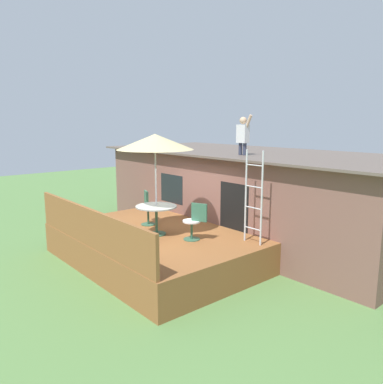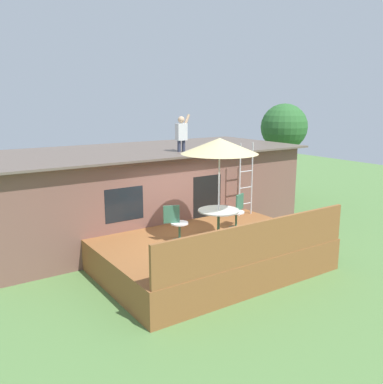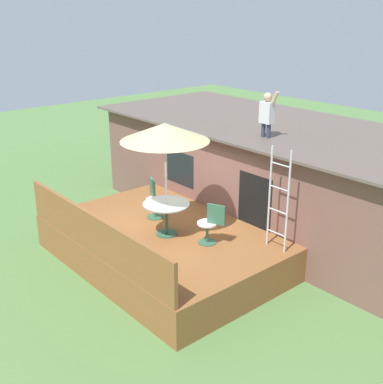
{
  "view_description": "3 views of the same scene",
  "coord_description": "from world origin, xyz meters",
  "px_view_note": "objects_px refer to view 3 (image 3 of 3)",
  "views": [
    {
      "loc": [
        7.95,
        -5.67,
        3.63
      ],
      "look_at": [
        0.14,
        1.01,
        1.74
      ],
      "focal_mm": 35.83,
      "sensor_mm": 36.0,
      "label": 1
    },
    {
      "loc": [
        -6.04,
        -8.28,
        4.23
      ],
      "look_at": [
        -0.15,
        0.46,
        1.92
      ],
      "focal_mm": 39.32,
      "sensor_mm": 36.0,
      "label": 2
    },
    {
      "loc": [
        8.22,
        -6.39,
        5.6
      ],
      "look_at": [
        -0.41,
        1.05,
        1.33
      ],
      "focal_mm": 46.28,
      "sensor_mm": 36.0,
      "label": 3
    }
  ],
  "objects_px": {
    "person_figure": "(267,112)",
    "patio_chair_left": "(154,199)",
    "step_ladder": "(278,200)",
    "patio_chair_right": "(210,224)",
    "patio_umbrella": "(165,132)",
    "patio_table": "(166,210)"
  },
  "relations": [
    {
      "from": "person_figure",
      "to": "patio_chair_left",
      "type": "distance_m",
      "value": 3.38
    },
    {
      "from": "step_ladder",
      "to": "patio_chair_left",
      "type": "relative_size",
      "value": 2.39
    },
    {
      "from": "step_ladder",
      "to": "patio_chair_left",
      "type": "distance_m",
      "value": 3.24
    },
    {
      "from": "person_figure",
      "to": "patio_chair_right",
      "type": "bearing_deg",
      "value": -78.88
    },
    {
      "from": "patio_umbrella",
      "to": "patio_chair_left",
      "type": "height_order",
      "value": "patio_umbrella"
    },
    {
      "from": "person_figure",
      "to": "patio_chair_right",
      "type": "height_order",
      "value": "person_figure"
    },
    {
      "from": "step_ladder",
      "to": "patio_chair_left",
      "type": "xyz_separation_m",
      "value": [
        -3.04,
        -0.92,
        -0.64
      ]
    },
    {
      "from": "patio_umbrella",
      "to": "person_figure",
      "type": "height_order",
      "value": "person_figure"
    },
    {
      "from": "patio_umbrella",
      "to": "patio_chair_right",
      "type": "bearing_deg",
      "value": 23.53
    },
    {
      "from": "person_figure",
      "to": "patio_umbrella",
      "type": "bearing_deg",
      "value": -102.17
    },
    {
      "from": "patio_table",
      "to": "patio_umbrella",
      "type": "relative_size",
      "value": 0.41
    },
    {
      "from": "person_figure",
      "to": "patio_chair_right",
      "type": "relative_size",
      "value": 1.21
    },
    {
      "from": "person_figure",
      "to": "patio_chair_left",
      "type": "relative_size",
      "value": 1.21
    },
    {
      "from": "patio_table",
      "to": "patio_chair_left",
      "type": "distance_m",
      "value": 1.08
    },
    {
      "from": "patio_table",
      "to": "person_figure",
      "type": "relative_size",
      "value": 0.94
    },
    {
      "from": "patio_umbrella",
      "to": "person_figure",
      "type": "bearing_deg",
      "value": 77.83
    },
    {
      "from": "patio_table",
      "to": "step_ladder",
      "type": "relative_size",
      "value": 0.47
    },
    {
      "from": "step_ladder",
      "to": "patio_chair_right",
      "type": "xyz_separation_m",
      "value": [
        -1.07,
        -0.9,
        -0.64
      ]
    },
    {
      "from": "patio_umbrella",
      "to": "step_ladder",
      "type": "height_order",
      "value": "patio_umbrella"
    },
    {
      "from": "patio_table",
      "to": "patio_chair_left",
      "type": "xyz_separation_m",
      "value": [
        -0.99,
        0.4,
        -0.13
      ]
    },
    {
      "from": "patio_umbrella",
      "to": "person_figure",
      "type": "distance_m",
      "value": 2.64
    },
    {
      "from": "step_ladder",
      "to": "patio_chair_right",
      "type": "distance_m",
      "value": 1.54
    }
  ]
}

